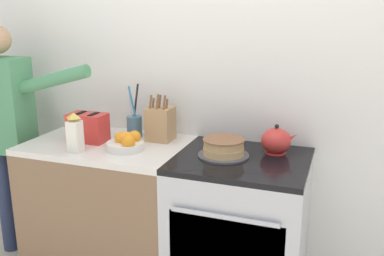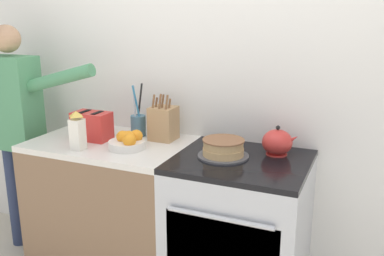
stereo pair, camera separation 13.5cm
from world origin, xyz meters
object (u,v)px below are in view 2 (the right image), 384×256
knife_block (163,123)px  person_baker (17,121)px  stove_range (239,234)px  tea_kettle (278,142)px  toaster (92,126)px  layer_cake (223,149)px  milk_carton (77,131)px  utensil_crock (138,124)px  fruit_bowl (128,141)px

knife_block → person_baker: 1.05m
stove_range → person_baker: bearing=179.4°
stove_range → tea_kettle: (0.16, 0.15, 0.52)m
knife_block → toaster: bearing=-156.9°
tea_kettle → toaster: size_ratio=0.84×
layer_cake → milk_carton: size_ratio=1.24×
milk_carton → person_baker: 0.72m
utensil_crock → fruit_bowl: bearing=-72.8°
stove_range → layer_cake: (-0.10, 0.00, 0.49)m
layer_cake → milk_carton: milk_carton is taller
utensil_crock → layer_cake: bearing=-15.5°
fruit_bowl → person_baker: 0.94m
layer_cake → knife_block: knife_block is taller
knife_block → utensil_crock: utensil_crock is taller
layer_cake → utensil_crock: size_ratio=0.84×
layer_cake → tea_kettle: tea_kettle is taller
tea_kettle → fruit_bowl: tea_kettle is taller
person_baker → layer_cake: bearing=10.6°
stove_range → tea_kettle: bearing=44.0°
layer_cake → tea_kettle: (0.26, 0.15, 0.02)m
person_baker → toaster: bearing=8.9°
layer_cake → fruit_bowl: bearing=-171.7°
layer_cake → knife_block: (-0.44, 0.16, 0.06)m
stove_range → tea_kettle: tea_kettle is taller
toaster → milk_carton: 0.21m
tea_kettle → stove_range: bearing=-136.0°
fruit_bowl → knife_block: bearing=66.4°
stove_range → milk_carton: milk_carton is taller
layer_cake → utensil_crock: 0.65m
stove_range → person_baker: (-1.58, 0.02, 0.49)m
fruit_bowl → toaster: 0.31m
stove_range → layer_cake: size_ratio=3.21×
toaster → milk_carton: bearing=-76.6°
person_baker → fruit_bowl: bearing=5.3°
utensil_crock → fruit_bowl: utensil_crock is taller
tea_kettle → utensil_crock: (-0.89, 0.02, 0.01)m
tea_kettle → milk_carton: milk_carton is taller
stove_range → tea_kettle: size_ratio=4.40×
toaster → milk_carton: milk_carton is taller
stove_range → tea_kettle: 0.56m
tea_kettle → person_baker: person_baker is taller
knife_block → milk_carton: knife_block is taller
milk_carton → person_baker: person_baker is taller
knife_block → toaster: 0.44m
knife_block → milk_carton: (-0.36, -0.37, 0.00)m
stove_range → layer_cake: 0.50m
layer_cake → knife_block: 0.48m
knife_block → toaster: (-0.40, -0.17, -0.02)m
toaster → tea_kettle: bearing=8.3°
tea_kettle → knife_block: (-0.70, 0.01, 0.03)m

